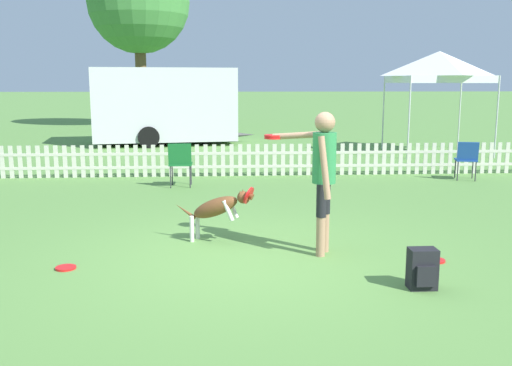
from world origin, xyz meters
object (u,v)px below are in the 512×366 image
Objects in this scene: folding_chair_green_right at (180,161)px; canopy_tent_main at (439,67)px; frisbee_near_dog at (435,260)px; equipment_trailer at (164,104)px; frisbee_near_handler at (66,268)px; tree_left_grove at (139,3)px; folding_chair_center at (467,157)px; backpack_on_grass at (423,269)px; handler_person at (322,166)px; leaping_dog at (218,207)px.

canopy_tent_main is (7.10, 5.11, 1.95)m from folding_chair_green_right.
equipment_trailer reaches higher than frisbee_near_dog.
folding_chair_green_right reaches higher than frisbee_near_handler.
folding_chair_center is at bearing -60.00° from tree_left_grove.
frisbee_near_handler is at bearing -84.95° from tree_left_grove.
frisbee_near_handler is 0.08× the size of canopy_tent_main.
folding_chair_center reaches higher than frisbee_near_dog.
tree_left_grove is (-5.59, 21.49, 5.36)m from backpack_on_grass.
handler_person reaches higher than frisbee_near_dog.
equipment_trailer reaches higher than folding_chair_center.
leaping_dog is at bearing 138.54° from backpack_on_grass.
equipment_trailer is at bearing -82.40° from folding_chair_green_right.
equipment_trailer is (-0.10, 13.20, 1.31)m from frisbee_near_handler.
folding_chair_center is 0.28× the size of canopy_tent_main.
leaping_dog is 0.14× the size of tree_left_grove.
handler_person is at bearing 66.08° from folding_chair_center.
tree_left_grove is at bearing 104.57° from backpack_on_grass.
backpack_on_grass is at bearing 77.80° from folding_chair_center.
folding_chair_center is (5.25, 4.46, 0.03)m from leaping_dog.
folding_chair_green_right is at bearing -145.29° from leaping_dog.
canopy_tent_main is (1.10, 4.68, 1.99)m from folding_chair_center.
folding_chair_green_right reaches higher than backpack_on_grass.
folding_chair_green_right is (-6.00, -0.43, 0.04)m from folding_chair_center.
handler_person is at bearing 113.72° from folding_chair_green_right.
leaping_dog is at bearing 29.19° from frisbee_near_handler.
leaping_dog is 0.36× the size of canopy_tent_main.
canopy_tent_main reaches higher than backpack_on_grass.
canopy_tent_main is 0.53× the size of equipment_trailer.
canopy_tent_main is at bearing -46.83° from tree_left_grove.
canopy_tent_main reaches higher than equipment_trailer.
folding_chair_center is at bearing -175.61° from folding_chair_green_right.
canopy_tent_main is at bearing -28.92° from equipment_trailer.
folding_chair_center is at bearing -55.88° from equipment_trailer.
frisbee_near_dog is at bearing 78.07° from folding_chair_center.
frisbee_near_dog is 0.04× the size of equipment_trailer.
frisbee_near_handler is at bearing 180.00° from frisbee_near_dog.
canopy_tent_main is 8.81m from equipment_trailer.
frisbee_near_handler is at bearing -36.63° from leaping_dog.
leaping_dog is 12.40m from equipment_trailer.
handler_person is 13.15m from equipment_trailer.
folding_chair_green_right is (-1.99, 4.58, -0.55)m from handler_person.
folding_chair_center is 5.20m from canopy_tent_main.
equipment_trailer is (-7.06, 7.78, 0.83)m from folding_chair_center.
frisbee_near_dog is 5.98m from folding_chair_green_right.
handler_person is 1.49m from leaping_dog.
folding_chair_green_right is (0.96, 4.98, 0.52)m from frisbee_near_handler.
backpack_on_grass is 0.47× the size of folding_chair_green_right.
frisbee_near_dog is (1.29, -0.40, -1.07)m from handler_person.
tree_left_grove reaches higher than frisbee_near_handler.
folding_chair_green_right reaches higher than frisbee_near_dog.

